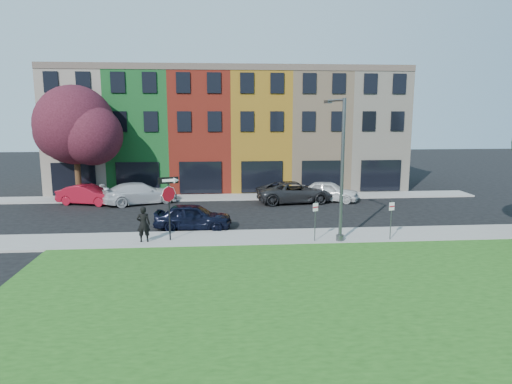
{
  "coord_description": "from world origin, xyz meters",
  "views": [
    {
      "loc": [
        -3.51,
        -20.7,
        6.76
      ],
      "look_at": [
        -1.48,
        4.0,
        2.39
      ],
      "focal_mm": 32.0,
      "sensor_mm": 36.0,
      "label": 1
    }
  ],
  "objects": [
    {
      "name": "parked_car_red",
      "position": [
        -13.17,
        13.25,
        0.73
      ],
      "size": [
        3.93,
        5.28,
        1.47
      ],
      "primitive_type": "imported",
      "rotation": [
        0.0,
        0.0,
        1.29
      ],
      "color": "maroon",
      "rests_on": "ground"
    },
    {
      "name": "rowhouse_block",
      "position": [
        -2.5,
        21.18,
        4.99
      ],
      "size": [
        30.0,
        10.12,
        10.0
      ],
      "color": "beige",
      "rests_on": "ground"
    },
    {
      "name": "man",
      "position": [
        -7.42,
        2.51,
        1.05
      ],
      "size": [
        0.75,
        0.56,
        1.87
      ],
      "primitive_type": "imported",
      "rotation": [
        0.0,
        0.0,
        3.22
      ],
      "color": "black",
      "rests_on": "sidewalk_near"
    },
    {
      "name": "parking_sign_a",
      "position": [
        1.41,
        1.89,
        1.44
      ],
      "size": [
        0.3,
        0.17,
        2.1
      ],
      "rotation": [
        0.0,
        0.0,
        0.44
      ],
      "color": "#494C4E",
      "rests_on": "sidewalk_near"
    },
    {
      "name": "ground",
      "position": [
        0.0,
        0.0,
        0.0
      ],
      "size": [
        120.0,
        120.0,
        0.0
      ],
      "primitive_type": "plane",
      "color": "black",
      "rests_on": "ground"
    },
    {
      "name": "parked_car_dark",
      "position": [
        2.17,
        12.73,
        0.8
      ],
      "size": [
        3.96,
        6.34,
        1.59
      ],
      "primitive_type": "imported",
      "rotation": [
        0.0,
        0.0,
        1.69
      ],
      "color": "black",
      "rests_on": "ground"
    },
    {
      "name": "sidewalk_far",
      "position": [
        -3.0,
        15.0,
        0.06
      ],
      "size": [
        40.0,
        2.4,
        0.12
      ],
      "primitive_type": "cube",
      "color": "gray",
      "rests_on": "ground"
    },
    {
      "name": "parking_sign_b",
      "position": [
        5.44,
        1.89,
        1.42
      ],
      "size": [
        0.31,
        0.13,
        2.07
      ],
      "rotation": [
        0.0,
        0.0,
        0.3
      ],
      "color": "#494C4E",
      "rests_on": "sidewalk_near"
    },
    {
      "name": "sidewalk_near",
      "position": [
        2.0,
        3.0,
        0.06
      ],
      "size": [
        40.0,
        3.0,
        0.12
      ],
      "primitive_type": "cube",
      "color": "gray",
      "rests_on": "ground"
    },
    {
      "name": "tree_purple",
      "position": [
        -13.96,
        14.25,
        5.65
      ],
      "size": [
        6.97,
        6.1,
        8.59
      ],
      "color": "black",
      "rests_on": "sidewalk_far"
    },
    {
      "name": "parked_car_white",
      "position": [
        4.85,
        13.06,
        0.77
      ],
      "size": [
        4.92,
        5.75,
        1.53
      ],
      "primitive_type": "imported",
      "rotation": [
        0.0,
        0.0,
        1.19
      ],
      "color": "silver",
      "rests_on": "ground"
    },
    {
      "name": "sedan_near",
      "position": [
        -5.04,
        5.33,
        0.76
      ],
      "size": [
        2.54,
        4.76,
        1.52
      ],
      "primitive_type": "imported",
      "rotation": [
        0.0,
        0.0,
        1.49
      ],
      "color": "black",
      "rests_on": "ground"
    },
    {
      "name": "street_lamp",
      "position": [
        2.71,
        2.12,
        3.81
      ],
      "size": [
        0.7,
        2.56,
        7.32
      ],
      "rotation": [
        0.0,
        0.0,
        0.16
      ],
      "color": "#494C4E",
      "rests_on": "sidewalk_near"
    },
    {
      "name": "stop_sign",
      "position": [
        -6.11,
        2.7,
        2.5
      ],
      "size": [
        1.0,
        0.38,
        3.34
      ],
      "rotation": [
        0.0,
        0.0,
        0.34
      ],
      "color": "black",
      "rests_on": "sidewalk_near"
    },
    {
      "name": "parked_car_silver",
      "position": [
        -9.37,
        13.21,
        0.79
      ],
      "size": [
        6.14,
        7.07,
        1.59
      ],
      "primitive_type": "imported",
      "rotation": [
        0.0,
        0.0,
        1.97
      ],
      "color": "silver",
      "rests_on": "ground"
    }
  ]
}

